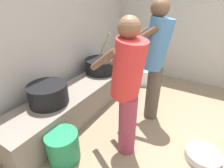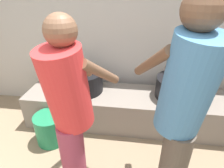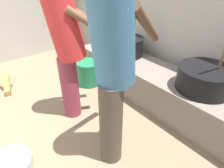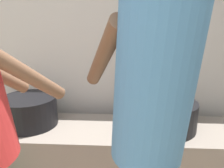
{
  "view_description": "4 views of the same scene",
  "coord_description": "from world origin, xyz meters",
  "px_view_note": "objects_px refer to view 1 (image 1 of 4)",
  "views": [
    {
      "loc": [
        -1.54,
        0.2,
        1.66
      ],
      "look_at": [
        0.03,
        1.13,
        0.73
      ],
      "focal_mm": 27.1,
      "sensor_mm": 36.0,
      "label": 1
    },
    {
      "loc": [
        0.3,
        -0.19,
        1.67
      ],
      "look_at": [
        0.08,
        1.45,
        0.78
      ],
      "focal_mm": 29.51,
      "sensor_mm": 36.0,
      "label": 2
    },
    {
      "loc": [
        1.57,
        0.02,
        1.56
      ],
      "look_at": [
        0.43,
        0.95,
        0.65
      ],
      "focal_mm": 30.68,
      "sensor_mm": 36.0,
      "label": 3
    },
    {
      "loc": [
        0.5,
        -0.03,
        1.37
      ],
      "look_at": [
        0.42,
        1.36,
        0.98
      ],
      "focal_mm": 36.89,
      "sensor_mm": 36.0,
      "label": 4
    }
  ],
  "objects_px": {
    "bucket_green_plastic": "(63,146)",
    "cooking_pot_secondary": "(48,94)",
    "cook_in_blue_shirt": "(155,57)",
    "metal_mixing_bowl": "(203,156)",
    "bucket_white_plastic": "(144,76)",
    "cooking_pot_main": "(101,66)",
    "cook_in_red_shirt": "(127,85)"
  },
  "relations": [
    {
      "from": "cooking_pot_main",
      "to": "cooking_pot_secondary",
      "type": "relative_size",
      "value": 1.41
    },
    {
      "from": "cooking_pot_main",
      "to": "cook_in_blue_shirt",
      "type": "xyz_separation_m",
      "value": [
        -0.24,
        -1.04,
        0.4
      ]
    },
    {
      "from": "cooking_pot_secondary",
      "to": "cook_in_blue_shirt",
      "type": "xyz_separation_m",
      "value": [
        0.96,
        -1.04,
        0.39
      ]
    },
    {
      "from": "cooking_pot_main",
      "to": "cook_in_blue_shirt",
      "type": "relative_size",
      "value": 0.42
    },
    {
      "from": "cook_in_red_shirt",
      "to": "metal_mixing_bowl",
      "type": "relative_size",
      "value": 3.98
    },
    {
      "from": "cooking_pot_secondary",
      "to": "bucket_white_plastic",
      "type": "bearing_deg",
      "value": -14.99
    },
    {
      "from": "cook_in_blue_shirt",
      "to": "cooking_pot_secondary",
      "type": "bearing_deg",
      "value": 132.83
    },
    {
      "from": "cook_in_blue_shirt",
      "to": "bucket_green_plastic",
      "type": "bearing_deg",
      "value": 156.17
    },
    {
      "from": "cook_in_blue_shirt",
      "to": "bucket_green_plastic",
      "type": "distance_m",
      "value": 1.58
    },
    {
      "from": "bucket_green_plastic",
      "to": "metal_mixing_bowl",
      "type": "xyz_separation_m",
      "value": [
        0.8,
        -1.38,
        -0.13
      ]
    },
    {
      "from": "bucket_green_plastic",
      "to": "cooking_pot_secondary",
      "type": "bearing_deg",
      "value": 58.86
    },
    {
      "from": "cooking_pot_main",
      "to": "cooking_pot_secondary",
      "type": "distance_m",
      "value": 1.2
    },
    {
      "from": "cooking_pot_secondary",
      "to": "bucket_white_plastic",
      "type": "height_order",
      "value": "cooking_pot_secondary"
    },
    {
      "from": "cook_in_red_shirt",
      "to": "bucket_white_plastic",
      "type": "distance_m",
      "value": 2.02
    },
    {
      "from": "cook_in_red_shirt",
      "to": "bucket_green_plastic",
      "type": "bearing_deg",
      "value": 133.24
    },
    {
      "from": "cook_in_blue_shirt",
      "to": "metal_mixing_bowl",
      "type": "distance_m",
      "value": 1.31
    },
    {
      "from": "cooking_pot_main",
      "to": "bucket_green_plastic",
      "type": "relative_size",
      "value": 1.96
    },
    {
      "from": "cook_in_red_shirt",
      "to": "cook_in_blue_shirt",
      "type": "distance_m",
      "value": 0.77
    },
    {
      "from": "cook_in_blue_shirt",
      "to": "metal_mixing_bowl",
      "type": "height_order",
      "value": "cook_in_blue_shirt"
    },
    {
      "from": "cooking_pot_main",
      "to": "cook_in_red_shirt",
      "type": "xyz_separation_m",
      "value": [
        -1.0,
        -1.01,
        0.31
      ]
    },
    {
      "from": "cooking_pot_secondary",
      "to": "cook_in_blue_shirt",
      "type": "height_order",
      "value": "cook_in_blue_shirt"
    },
    {
      "from": "cook_in_red_shirt",
      "to": "bucket_green_plastic",
      "type": "xyz_separation_m",
      "value": [
        -0.49,
        0.52,
        -0.7
      ]
    },
    {
      "from": "cooking_pot_secondary",
      "to": "bucket_white_plastic",
      "type": "distance_m",
      "value": 2.14
    },
    {
      "from": "cooking_pot_main",
      "to": "cooking_pot_secondary",
      "type": "height_order",
      "value": "cooking_pot_main"
    },
    {
      "from": "cooking_pot_secondary",
      "to": "metal_mixing_bowl",
      "type": "bearing_deg",
      "value": -74.78
    },
    {
      "from": "cook_in_red_shirt",
      "to": "cooking_pot_main",
      "type": "bearing_deg",
      "value": 45.2
    },
    {
      "from": "cook_in_red_shirt",
      "to": "cooking_pot_secondary",
      "type": "bearing_deg",
      "value": 101.18
    },
    {
      "from": "cooking_pot_secondary",
      "to": "cook_in_red_shirt",
      "type": "height_order",
      "value": "cook_in_red_shirt"
    },
    {
      "from": "cook_in_red_shirt",
      "to": "cook_in_blue_shirt",
      "type": "bearing_deg",
      "value": -2.37
    },
    {
      "from": "cooking_pot_main",
      "to": "cook_in_red_shirt",
      "type": "height_order",
      "value": "cook_in_red_shirt"
    },
    {
      "from": "bucket_white_plastic",
      "to": "metal_mixing_bowl",
      "type": "bearing_deg",
      "value": -139.05
    },
    {
      "from": "cooking_pot_main",
      "to": "bucket_white_plastic",
      "type": "height_order",
      "value": "cooking_pot_main"
    }
  ]
}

